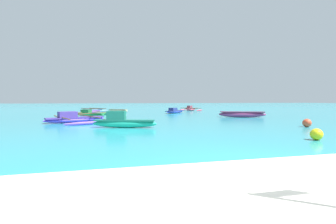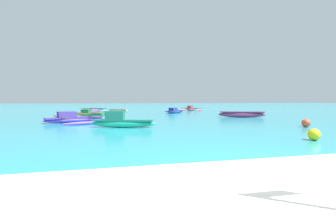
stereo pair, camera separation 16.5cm
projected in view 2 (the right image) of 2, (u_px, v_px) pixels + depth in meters
ground_plane at (272, 181)px, 4.03m from camera, size 240.00×240.00×0.00m
moored_boat_0 at (89, 114)px, 21.08m from camera, size 4.64×5.01×0.59m
moored_boat_1 at (118, 111)px, 26.80m from camera, size 2.42×2.33×0.41m
moored_boat_2 at (92, 111)px, 26.19m from camera, size 2.07×1.84×0.29m
moored_boat_3 at (94, 110)px, 30.00m from camera, size 3.93×4.21×0.42m
moored_boat_4 at (242, 114)px, 19.19m from camera, size 3.91×1.94×0.50m
moored_boat_5 at (175, 111)px, 25.73m from camera, size 2.90×2.91×0.62m
moored_boat_6 at (121, 122)px, 11.92m from camera, size 3.45×1.46×0.88m
moored_boat_7 at (191, 109)px, 31.80m from camera, size 3.03×3.32×0.73m
moored_boat_8 at (74, 119)px, 14.91m from camera, size 4.12×4.99×0.72m
mooring_buoy_0 at (314, 134)px, 8.10m from camera, size 0.43×0.43×0.43m
mooring_buoy_1 at (306, 123)px, 12.12m from camera, size 0.45×0.45×0.45m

